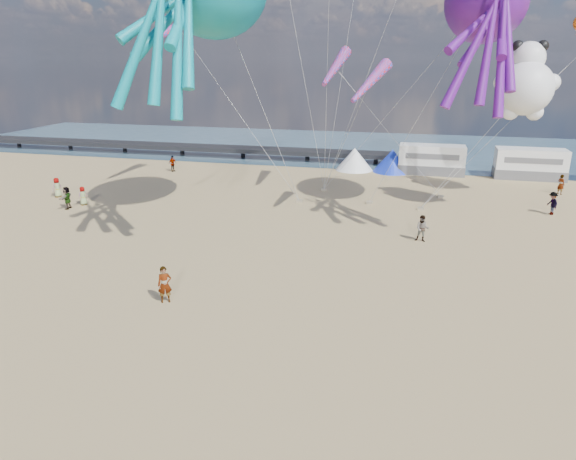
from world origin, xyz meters
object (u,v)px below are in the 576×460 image
object	(u,v)px
motorhome_0	(431,160)
tent_white	(354,159)
beachgoer_2	(552,203)
kite_panda	(526,88)
windsock_left	(178,26)
tent_blue	(392,161)
windsock_right	(370,82)
beachgoer_0	(83,196)
beachgoer_5	(561,184)
beachgoer_4	(67,198)
motorhome_1	(530,164)
beachgoer_1	(422,229)
sandbag_b	(369,202)
sandbag_a	(299,201)
sandbag_c	(421,209)
sandbag_e	(324,189)
kite_octopus_purple	(486,2)
windsock_mid	(335,67)
beachgoer_3	(173,164)
standing_person	(165,285)
beachgoer_6	(57,187)
sandbag_d	(441,197)

from	to	relation	value
motorhome_0	tent_white	size ratio (longest dim) A/B	1.65
beachgoer_2	kite_panda	world-z (taller)	kite_panda
beachgoer_2	windsock_left	distance (m)	32.82
tent_blue	windsock_right	xyz separation A→B (m)	(-1.05, -18.58, 8.78)
beachgoer_0	beachgoer_5	world-z (taller)	beachgoer_5
tent_blue	beachgoer_4	size ratio (longest dim) A/B	2.21
beachgoer_2	motorhome_1	bearing A→B (deg)	158.65
beachgoer_2	windsock_right	xyz separation A→B (m)	(-13.88, -5.55, 9.08)
beachgoer_4	beachgoer_5	distance (m)	42.14
motorhome_0	kite_panda	bearing A→B (deg)	-69.21
beachgoer_1	beachgoer_2	world-z (taller)	beachgoer_1
beachgoer_1	kite_panda	xyz separation A→B (m)	(6.39, 7.30, 8.59)
tent_white	sandbag_b	xyz separation A→B (m)	(2.91, -13.28, -1.09)
sandbag_a	windsock_left	xyz separation A→B (m)	(-10.43, 0.80, 13.84)
sandbag_c	windsock_right	xyz separation A→B (m)	(-4.10, -4.42, 9.87)
beachgoer_2	sandbag_a	bearing A→B (deg)	-104.84
sandbag_e	windsock_right	size ratio (longest dim) A/B	0.10
kite_octopus_purple	windsock_right	bearing A→B (deg)	-142.46
tent_blue	kite_octopus_purple	world-z (taller)	kite_octopus_purple
beachgoer_4	sandbag_c	world-z (taller)	beachgoer_4
beachgoer_2	windsock_mid	world-z (taller)	windsock_mid
beachgoer_3	sandbag_c	size ratio (longest dim) A/B	3.35
beachgoer_1	windsock_mid	world-z (taller)	windsock_mid
kite_octopus_purple	windsock_left	world-z (taller)	kite_octopus_purple
sandbag_b	sandbag_c	distance (m)	4.23
kite_panda	tent_white	bearing A→B (deg)	155.28
beachgoer_0	beachgoer_1	xyz separation A→B (m)	(27.06, -2.48, 0.12)
standing_person	sandbag_b	size ratio (longest dim) A/B	3.74
beachgoer_3	beachgoer_6	distance (m)	13.15
beachgoer_4	sandbag_a	xyz separation A→B (m)	(17.64, 6.32, -0.79)
beachgoer_6	motorhome_0	bearing A→B (deg)	142.61
motorhome_1	sandbag_e	distance (m)	21.44
tent_blue	beachgoer_2	size ratio (longest dim) A/B	2.24
beachgoer_3	sandbag_e	bearing A→B (deg)	-76.80
beachgoer_2	sandbag_b	world-z (taller)	beachgoer_2
sandbag_d	windsock_mid	xyz separation A→B (m)	(-9.30, -1.46, 10.67)
beachgoer_4	sandbag_d	world-z (taller)	beachgoer_4
sandbag_a	motorhome_0	bearing A→B (deg)	52.72
kite_panda	windsock_right	world-z (taller)	kite_panda
beachgoer_4	sandbag_e	bearing A→B (deg)	110.14
beachgoer_1	sandbag_c	bearing A→B (deg)	96.67
sandbag_b	windsock_mid	world-z (taller)	windsock_mid
motorhome_0	beachgoer_5	world-z (taller)	motorhome_0
sandbag_a	sandbag_b	size ratio (longest dim) A/B	1.00
beachgoer_3	windsock_right	bearing A→B (deg)	-93.89
beachgoer_2	sandbag_d	size ratio (longest dim) A/B	3.58
sandbag_c	windsock_mid	bearing A→B (deg)	160.01
tent_white	kite_panda	size ratio (longest dim) A/B	0.62
standing_person	windsock_left	world-z (taller)	windsock_left
beachgoer_2	windsock_left	world-z (taller)	windsock_left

